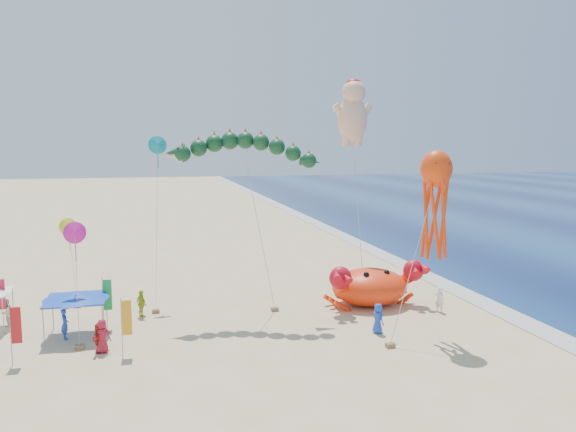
# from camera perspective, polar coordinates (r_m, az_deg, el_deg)

# --- Properties ---
(ground) EXTENTS (320.00, 320.00, 0.00)m
(ground) POSITION_cam_1_polar(r_m,az_deg,el_deg) (37.33, 3.78, -10.24)
(ground) COLOR #D1B784
(ground) RESTS_ON ground
(foam_strip) EXTENTS (320.00, 320.00, 0.00)m
(foam_strip) POSITION_cam_1_polar(r_m,az_deg,el_deg) (42.41, 19.60, -8.48)
(foam_strip) COLOR silver
(foam_strip) RESTS_ON ground
(crab_inflatable) EXTENTS (7.30, 5.18, 3.20)m
(crab_inflatable) POSITION_cam_1_polar(r_m,az_deg,el_deg) (40.02, 8.35, -6.99)
(crab_inflatable) COLOR #FF340D
(crab_inflatable) RESTS_ON ground
(dragon_kite) EXTENTS (9.87, 3.09, 11.70)m
(dragon_kite) POSITION_cam_1_polar(r_m,az_deg,el_deg) (36.52, -4.55, 6.31)
(dragon_kite) COLOR #0E361D
(dragon_kite) RESTS_ON ground
(cherub_kite) EXTENTS (2.38, 4.12, 16.30)m
(cherub_kite) POSITION_cam_1_polar(r_m,az_deg,el_deg) (44.97, 6.60, 10.57)
(cherub_kite) COLOR #FEBE9B
(cherub_kite) RESTS_ON ground
(octopus_kite) EXTENTS (4.43, 2.44, 10.92)m
(octopus_kite) POSITION_cam_1_polar(r_m,az_deg,el_deg) (33.44, 14.73, 1.95)
(octopus_kite) COLOR #FF410D
(octopus_kite) RESTS_ON ground
(canopy_blue) EXTENTS (3.71, 3.71, 2.71)m
(canopy_blue) POSITION_cam_1_polar(r_m,az_deg,el_deg) (35.41, -20.75, -7.57)
(canopy_blue) COLOR gray
(canopy_blue) RESTS_ON ground
(feather_flags) EXTENTS (8.24, 6.71, 3.20)m
(feather_flags) POSITION_cam_1_polar(r_m,az_deg,el_deg) (34.63, -21.99, -8.71)
(feather_flags) COLOR gray
(feather_flags) RESTS_ON ground
(beachgoers) EXTENTS (28.47, 7.79, 1.85)m
(beachgoers) POSITION_cam_1_polar(r_m,az_deg,el_deg) (34.59, -12.65, -10.32)
(beachgoers) COLOR #B3241C
(beachgoers) RESTS_ON ground
(small_kites) EXTENTS (7.75, 11.28, 11.87)m
(small_kites) POSITION_cam_1_polar(r_m,az_deg,el_deg) (39.35, -18.27, 0.45)
(small_kites) COLOR #0E8D9C
(small_kites) RESTS_ON ground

